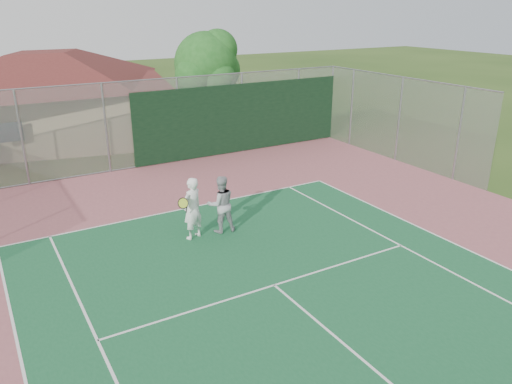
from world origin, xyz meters
TOP-DOWN VIEW (x-y plane):
  - back_fence at (2.11, 16.98)m, footprint 20.08×0.11m
  - side_fence_right at (10.00, 12.50)m, footprint 0.08×9.00m
  - clubhouse at (-2.00, 23.42)m, footprint 13.02×10.07m
  - tree at (5.24, 20.96)m, footprint 3.72×3.52m
  - player_white_front at (-0.60, 9.74)m, footprint 0.93×0.76m
  - player_grey_back at (0.29, 9.74)m, footprint 0.91×0.75m

SIDE VIEW (x-z plane):
  - player_grey_back at x=0.29m, z-range 0.00..1.69m
  - player_white_front at x=-0.60m, z-range 0.01..1.80m
  - back_fence at x=2.11m, z-range -0.09..3.43m
  - side_fence_right at x=10.00m, z-range 0.00..3.50m
  - clubhouse at x=-2.00m, z-range 0.04..5.06m
  - tree at x=5.24m, z-range 0.82..6.00m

